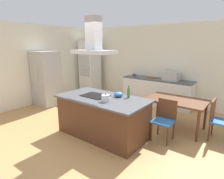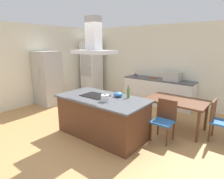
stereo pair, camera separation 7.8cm
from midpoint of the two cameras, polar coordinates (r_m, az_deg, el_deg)
The scene contains 19 objects.
ground at distance 5.66m, azimuth 7.65°, elevation -7.83°, with size 16.00×16.00×0.00m, color tan.
wall_back at distance 6.88m, azimuth 15.56°, elevation 7.24°, with size 7.20×0.10×2.70m, color silver.
wall_left at distance 7.35m, azimuth -18.17°, elevation 7.45°, with size 0.10×8.80×2.70m, color silver.
kitchen_island at distance 4.35m, azimuth -2.41°, elevation -8.07°, with size 2.07×1.08×0.90m.
cooktop at distance 4.35m, azimuth -4.68°, elevation -1.83°, with size 0.60×0.44×0.01m, color black.
tea_kettle at distance 3.91m, azimuth -1.53°, elevation -2.59°, with size 0.23×0.18×0.17m.
olive_oil_bottle at distance 4.18m, azimuth 5.48°, elevation -0.97°, with size 0.06×0.06×0.27m.
mixing_bowl at distance 4.24m, azimuth 2.43°, elevation -1.49°, with size 0.20×0.20×0.11m, color #2D6BB7.
back_counter at distance 6.69m, azimuth 14.00°, elevation -0.69°, with size 2.40×0.62×0.90m.
countertop_microwave at distance 6.40m, azimuth 18.14°, elevation 3.80°, with size 0.50×0.38×0.28m, color #B2AFAA.
coffee_mug_red at distance 7.04m, azimuth 7.37°, elevation 4.44°, with size 0.08×0.08×0.09m, color red.
coffee_mug_blue at distance 6.90m, azimuth 7.82°, elevation 4.23°, with size 0.08×0.08×0.09m, color #2D56B2.
cutting_board at distance 6.74m, azimuth 12.55°, elevation 3.49°, with size 0.34×0.24×0.02m, color brown.
wall_oven_stack at distance 8.01m, azimuth -5.94°, elevation 6.72°, with size 0.70×0.66×2.20m.
refrigerator at distance 6.80m, azimuth -18.53°, elevation 3.21°, with size 0.80×0.73×1.82m.
dining_table at distance 4.84m, azimuth 19.31°, elevation -3.88°, with size 1.40×0.90×0.75m.
chair_at_right_end at distance 4.71m, azimuth 29.78°, elevation -7.53°, with size 0.42×0.42×0.89m.
chair_facing_island at distance 4.30m, azimuth 16.18°, elevation -8.10°, with size 0.42×0.42×0.89m.
range_hood at distance 4.19m, azimuth -5.00°, elevation 14.14°, with size 0.90×0.55×0.78m.
Camera 2 is at (2.67, -3.04, 2.07)m, focal length 30.23 mm.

